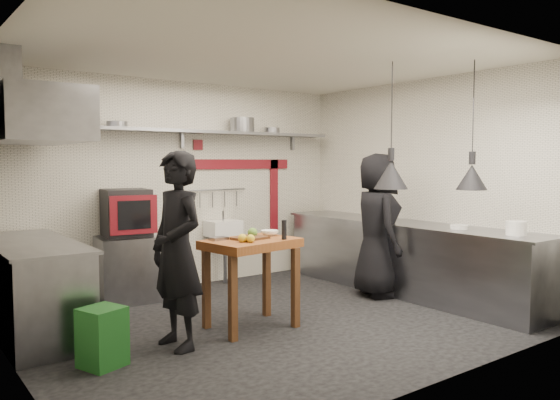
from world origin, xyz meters
TOP-DOWN VIEW (x-y plane):
  - floor at (0.00, 0.00)m, footprint 5.00×5.00m
  - ceiling at (0.00, 0.00)m, footprint 5.00×5.00m
  - wall_back at (0.00, 2.10)m, footprint 5.00×0.04m
  - wall_front at (0.00, -2.10)m, footprint 5.00×0.04m
  - wall_left at (-2.50, 0.00)m, footprint 0.04×4.20m
  - wall_right at (2.50, 0.00)m, footprint 0.04×4.20m
  - red_band_horiz at (0.95, 2.08)m, footprint 1.70×0.02m
  - red_band_vert at (1.55, 2.08)m, footprint 0.14×0.02m
  - red_tile_a at (0.25, 2.08)m, footprint 0.14×0.02m
  - red_tile_b at (-0.10, 2.08)m, footprint 0.14×0.02m
  - back_shelf at (0.00, 1.92)m, footprint 4.60×0.34m
  - shelf_bracket_left at (-1.90, 2.07)m, footprint 0.04×0.06m
  - shelf_bracket_mid at (0.00, 2.07)m, footprint 0.04×0.06m
  - shelf_bracket_right at (1.90, 2.07)m, footprint 0.04×0.06m
  - pan_far_left at (-1.39, 1.92)m, footprint 0.39×0.39m
  - pan_mid_left at (-0.95, 1.92)m, footprint 0.33×0.33m
  - stock_pot at (0.88, 1.92)m, footprint 0.35×0.35m
  - pan_right at (1.40, 1.92)m, footprint 0.30×0.30m
  - oven_stand at (-0.91, 1.77)m, footprint 0.78×0.72m
  - combi_oven at (-0.90, 1.81)m, footprint 0.59×0.56m
  - oven_door at (-0.93, 1.49)m, footprint 0.56×0.10m
  - oven_glass at (-0.92, 1.47)m, footprint 0.39×0.06m
  - hand_sink at (0.55, 1.92)m, footprint 0.46×0.34m
  - sink_tap at (0.55, 1.92)m, footprint 0.03×0.03m
  - sink_drain at (0.55, 1.88)m, footprint 0.06×0.06m
  - utensil_rail at (0.55, 2.06)m, footprint 0.90×0.02m
  - counter_right at (2.15, 0.00)m, footprint 0.70×3.80m
  - counter_right_top at (2.15, 0.00)m, footprint 0.76×3.90m
  - plate_stack at (2.12, -1.55)m, footprint 0.27×0.27m
  - small_bowl_right at (2.10, -0.85)m, footprint 0.24×0.24m
  - counter_left at (-2.15, 1.05)m, footprint 0.70×1.90m
  - counter_left_top at (-2.15, 1.05)m, footprint 0.76×2.00m
  - extractor_hood at (-2.10, 1.05)m, footprint 0.78×1.60m
  - hood_duct at (-2.35, 1.05)m, footprint 0.28×0.28m
  - green_bin at (-1.89, -0.21)m, footprint 0.41×0.41m
  - prep_table at (-0.29, -0.05)m, footprint 1.00×0.77m
  - cutting_board at (-0.28, -0.03)m, footprint 0.39×0.31m
  - pepper_mill at (-0.02, -0.26)m, footprint 0.07×0.07m
  - lemon_a at (-0.46, -0.16)m, footprint 0.09×0.09m
  - lemon_b at (-0.41, -0.23)m, footprint 0.09×0.09m
  - veg_ball at (-0.19, 0.06)m, footprint 0.12×0.12m
  - steel_tray at (-0.57, 0.11)m, footprint 0.19×0.14m
  - bowl at (0.04, 0.07)m, footprint 0.23×0.23m
  - heat_lamp_near at (1.19, -0.61)m, footprint 0.49×0.49m
  - heat_lamp_far at (1.81, -1.20)m, footprint 0.41×0.41m
  - chef_left at (-1.17, -0.16)m, footprint 0.49×0.70m
  - chef_right at (1.75, 0.12)m, footprint 0.88×1.05m

SIDE VIEW (x-z plane):
  - floor at x=0.00m, z-range 0.00..0.00m
  - green_bin at x=-1.89m, z-range 0.00..0.50m
  - sink_drain at x=0.55m, z-range 0.01..0.67m
  - oven_stand at x=-0.91m, z-range 0.00..0.80m
  - counter_right at x=2.15m, z-range 0.00..0.90m
  - counter_left at x=-2.15m, z-range 0.00..0.90m
  - prep_table at x=-0.29m, z-range 0.00..0.92m
  - hand_sink at x=0.55m, z-range 0.67..0.89m
  - chef_left at x=-1.17m, z-range 0.00..1.82m
  - chef_right at x=1.75m, z-range 0.00..1.82m
  - counter_right_top at x=2.15m, z-range 0.90..0.93m
  - counter_left_top at x=-2.15m, z-range 0.90..0.93m
  - cutting_board at x=-0.28m, z-range 0.92..0.94m
  - steel_tray at x=-0.57m, z-range 0.92..0.95m
  - bowl at x=0.04m, z-range 0.92..0.98m
  - small_bowl_right at x=2.10m, z-range 0.93..0.98m
  - lemon_b at x=-0.41m, z-range 0.92..1.00m
  - sink_tap at x=0.55m, z-range 0.89..1.03m
  - lemon_a at x=-0.46m, z-range 0.92..1.00m
  - veg_ball at x=-0.19m, z-range 0.92..1.02m
  - plate_stack at x=2.12m, z-range 0.93..1.08m
  - pepper_mill at x=-0.02m, z-range 0.92..1.12m
  - combi_oven at x=-0.90m, z-range 0.80..1.38m
  - oven_door at x=-0.93m, z-range 0.86..1.32m
  - oven_glass at x=-0.92m, z-range 0.92..1.26m
  - red_band_vert at x=1.55m, z-range 0.65..1.75m
  - utensil_rail at x=0.55m, z-range 1.31..1.33m
  - wall_back at x=0.00m, z-range 0.00..2.80m
  - wall_front at x=0.00m, z-range 0.00..2.80m
  - wall_left at x=-2.50m, z-range 0.00..2.80m
  - wall_right at x=2.50m, z-range 0.00..2.80m
  - red_band_horiz at x=0.95m, z-range 1.61..1.75m
  - red_tile_b at x=-0.10m, z-range 1.61..1.75m
  - red_tile_a at x=0.25m, z-range 1.88..2.02m
  - shelf_bracket_left at x=-1.90m, z-range 1.90..2.14m
  - shelf_bracket_mid at x=0.00m, z-range 1.90..2.14m
  - shelf_bracket_right at x=1.90m, z-range 1.90..2.14m
  - heat_lamp_far at x=1.81m, z-range 1.41..2.80m
  - heat_lamp_near at x=1.19m, z-range 1.42..2.80m
  - back_shelf at x=0.00m, z-range 2.10..2.14m
  - extractor_hood at x=-2.10m, z-range 1.90..2.40m
  - pan_mid_left at x=-0.95m, z-range 2.14..2.21m
  - pan_right at x=1.40m, z-range 2.14..2.22m
  - pan_far_left at x=-1.39m, z-range 2.14..2.23m
  - stock_pot at x=0.88m, z-range 2.14..2.34m
  - hood_duct at x=-2.35m, z-range 2.30..2.80m
  - ceiling at x=0.00m, z-range 2.80..2.80m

